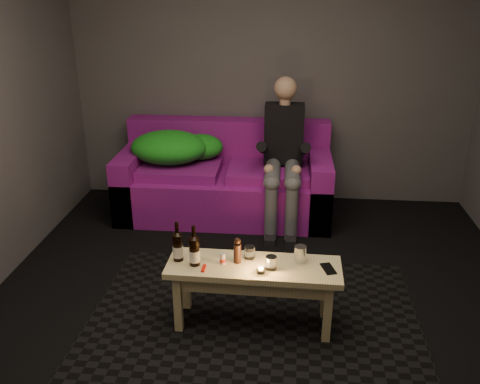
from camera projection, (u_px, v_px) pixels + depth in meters
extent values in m
plane|color=black|center=(257.00, 324.00, 3.46)|extent=(4.50, 4.50, 0.00)
plane|color=#4F4D50|center=(272.00, 75.00, 5.03)|extent=(4.00, 0.00, 4.00)
cube|color=black|center=(254.00, 318.00, 3.50)|extent=(2.29, 1.69, 0.01)
cube|color=#781078|center=(225.00, 193.00, 5.04)|extent=(2.04, 0.92, 0.43)
cube|color=#781078|center=(229.00, 141.00, 5.19)|extent=(2.04, 0.22, 0.45)
cube|color=#781078|center=(134.00, 180.00, 5.08)|extent=(0.20, 0.92, 0.63)
cube|color=#781078|center=(319.00, 187.00, 4.92)|extent=(0.20, 0.92, 0.63)
cube|color=#781078|center=(181.00, 169.00, 4.93)|extent=(0.76, 0.61, 0.10)
cube|color=#781078|center=(269.00, 172.00, 4.86)|extent=(0.76, 0.61, 0.10)
ellipsoid|color=#198918|center=(169.00, 147.00, 4.91)|extent=(0.73, 0.57, 0.31)
ellipsoid|color=#198918|center=(201.00, 147.00, 5.03)|extent=(0.45, 0.37, 0.24)
ellipsoid|color=#198918|center=(150.00, 150.00, 5.07)|extent=(0.33, 0.26, 0.16)
cube|color=black|center=(284.00, 134.00, 4.80)|extent=(0.37, 0.22, 0.56)
sphere|color=tan|center=(286.00, 88.00, 4.64)|extent=(0.21, 0.21, 0.21)
cylinder|color=#50515A|center=(272.00, 173.00, 4.63)|extent=(0.14, 0.51, 0.14)
cylinder|color=#50515A|center=(293.00, 174.00, 4.61)|extent=(0.14, 0.51, 0.14)
cylinder|color=#50515A|center=(271.00, 212.00, 4.51)|extent=(0.11, 0.11, 0.52)
cylinder|color=#50515A|center=(291.00, 213.00, 4.50)|extent=(0.11, 0.11, 0.52)
cube|color=black|center=(270.00, 238.00, 4.54)|extent=(0.09, 0.22, 0.06)
cube|color=black|center=(290.00, 239.00, 4.53)|extent=(0.09, 0.22, 0.06)
cube|color=tan|center=(254.00, 267.00, 3.29)|extent=(1.14, 0.38, 0.04)
cube|color=tan|center=(254.00, 277.00, 3.32)|extent=(0.99, 0.30, 0.10)
cube|color=tan|center=(178.00, 304.00, 3.31)|extent=(0.05, 0.05, 0.42)
cube|color=tan|center=(186.00, 283.00, 3.55)|extent=(0.05, 0.05, 0.42)
cube|color=tan|center=(327.00, 314.00, 3.21)|extent=(0.05, 0.05, 0.42)
cube|color=tan|center=(326.00, 291.00, 3.45)|extent=(0.05, 0.05, 0.42)
cylinder|color=black|center=(178.00, 247.00, 3.31)|extent=(0.07, 0.07, 0.19)
cylinder|color=white|center=(178.00, 251.00, 3.32)|extent=(0.07, 0.07, 0.08)
cone|color=black|center=(177.00, 233.00, 3.26)|extent=(0.07, 0.07, 0.03)
cylinder|color=black|center=(177.00, 229.00, 3.25)|extent=(0.03, 0.03, 0.09)
cylinder|color=black|center=(194.00, 252.00, 3.25)|extent=(0.07, 0.07, 0.19)
cylinder|color=white|center=(195.00, 256.00, 3.26)|extent=(0.07, 0.07, 0.08)
cone|color=black|center=(194.00, 237.00, 3.21)|extent=(0.07, 0.07, 0.03)
cylinder|color=black|center=(194.00, 232.00, 3.20)|extent=(0.03, 0.03, 0.09)
cylinder|color=silver|center=(223.00, 259.00, 3.28)|extent=(0.04, 0.04, 0.08)
cylinder|color=black|center=(237.00, 253.00, 3.29)|extent=(0.06, 0.06, 0.13)
cylinder|color=white|center=(250.00, 252.00, 3.35)|extent=(0.09, 0.09, 0.08)
cylinder|color=white|center=(261.00, 270.00, 3.18)|extent=(0.05, 0.05, 0.04)
sphere|color=orange|center=(261.00, 269.00, 3.18)|extent=(0.02, 0.02, 0.02)
cylinder|color=white|center=(271.00, 263.00, 3.22)|extent=(0.08, 0.08, 0.09)
cylinder|color=silver|center=(300.00, 254.00, 3.30)|extent=(0.11, 0.11, 0.11)
cube|color=black|center=(328.00, 269.00, 3.23)|extent=(0.10, 0.15, 0.01)
cube|color=red|center=(204.00, 268.00, 3.23)|extent=(0.02, 0.08, 0.01)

